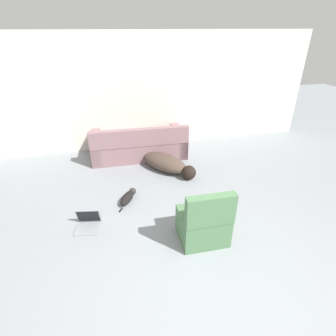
{
  "coord_description": "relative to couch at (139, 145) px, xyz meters",
  "views": [
    {
      "loc": [
        -1.02,
        -1.36,
        2.57
      ],
      "look_at": [
        -0.14,
        2.14,
        0.61
      ],
      "focal_mm": 28.0,
      "sensor_mm": 36.0,
      "label": 1
    }
  ],
  "objects": [
    {
      "name": "ground_plane",
      "position": [
        0.34,
        -3.95,
        -0.25
      ],
      "size": [
        20.0,
        20.0,
        0.0
      ],
      "primitive_type": "plane",
      "color": "gray"
    },
    {
      "name": "wall_back",
      "position": [
        0.34,
        0.6,
        1.01
      ],
      "size": [
        7.89,
        0.06,
        2.51
      ],
      "color": "silver",
      "rests_on": "ground_plane"
    },
    {
      "name": "couch",
      "position": [
        0.0,
        0.0,
        0.0
      ],
      "size": [
        2.05,
        0.99,
        0.76
      ],
      "rotation": [
        0.0,
        0.0,
        3.11
      ],
      "color": "gray",
      "rests_on": "ground_plane"
    },
    {
      "name": "dog",
      "position": [
        0.44,
        -0.79,
        -0.1
      ],
      "size": [
        1.06,
        1.36,
        0.3
      ],
      "rotation": [
        0.0,
        0.0,
        5.34
      ],
      "color": "#4C3D33",
      "rests_on": "ground_plane"
    },
    {
      "name": "cat",
      "position": [
        -0.44,
        -1.66,
        -0.18
      ],
      "size": [
        0.37,
        0.55,
        0.14
      ],
      "rotation": [
        0.0,
        0.0,
        1.04
      ],
      "color": "black",
      "rests_on": "ground_plane"
    },
    {
      "name": "laptop_open",
      "position": [
        -1.07,
        -2.16,
        -0.17
      ],
      "size": [
        0.39,
        0.38,
        0.25
      ],
      "rotation": [
        0.0,
        0.0,
        -0.2
      ],
      "color": "gray",
      "rests_on": "ground_plane"
    },
    {
      "name": "side_chair",
      "position": [
        0.44,
        -2.82,
        0.03
      ],
      "size": [
        0.63,
        0.56,
        0.83
      ],
      "rotation": [
        0.0,
        0.0,
        3.11
      ],
      "color": "#4C754C",
      "rests_on": "ground_plane"
    }
  ]
}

